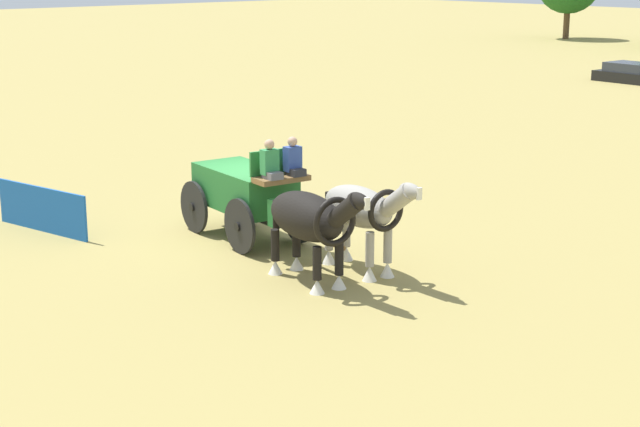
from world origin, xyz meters
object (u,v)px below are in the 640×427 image
draft_horse_off (310,220)px  draft_horse_near (363,211)px  parked_vehicle_a (633,74)px  show_wagon (249,191)px

draft_horse_off → draft_horse_near: bearing=82.1°
draft_horse_near → parked_vehicle_a: (-14.44, 33.98, -0.88)m
show_wagon → draft_horse_off: bearing=-17.4°
draft_horse_near → parked_vehicle_a: bearing=113.0°
draft_horse_off → parked_vehicle_a: size_ratio=0.79×
show_wagon → draft_horse_near: show_wagon is taller
parked_vehicle_a → draft_horse_off: bearing=-68.0°
draft_horse_near → draft_horse_off: draft_horse_near is taller
show_wagon → parked_vehicle_a: 35.88m
draft_horse_near → draft_horse_off: (-0.18, -1.29, -0.00)m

